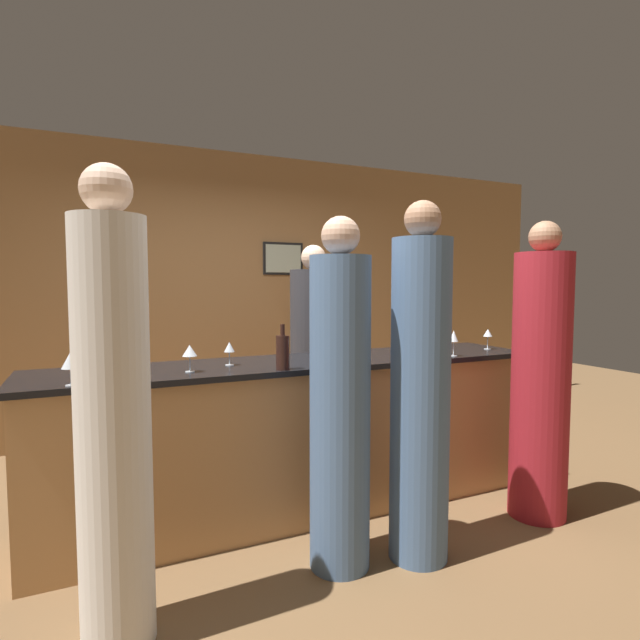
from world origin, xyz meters
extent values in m
plane|color=brown|center=(0.00, 0.00, 0.00)|extent=(14.00, 14.00, 0.00)
cube|color=#A37547|center=(0.00, 2.06, 1.40)|extent=(8.00, 0.06, 2.80)
cube|color=black|center=(0.62, 2.02, 1.75)|extent=(0.44, 0.02, 0.34)
cube|color=#B7C6B2|center=(0.62, 2.00, 1.75)|extent=(0.39, 0.00, 0.29)
cube|color=#B27F4C|center=(0.00, 0.00, 0.48)|extent=(3.24, 0.61, 0.95)
cube|color=black|center=(0.00, 0.00, 0.97)|extent=(3.30, 0.67, 0.03)
cylinder|color=#2D2D33|center=(0.40, 0.75, 0.80)|extent=(0.38, 0.38, 1.60)
sphere|color=beige|center=(0.40, 0.75, 1.70)|extent=(0.20, 0.20, 0.20)
cylinder|color=silver|center=(-1.17, -0.80, 0.88)|extent=(0.30, 0.30, 1.75)
sphere|color=beige|center=(-1.17, -0.80, 1.85)|extent=(0.20, 0.20, 0.20)
cylinder|color=#4C6B93|center=(0.34, -0.79, 0.86)|extent=(0.32, 0.32, 1.72)
sphere|color=#A37556|center=(0.34, -0.79, 1.82)|extent=(0.19, 0.19, 0.19)
cylinder|color=#4C6B93|center=(-0.09, -0.69, 0.81)|extent=(0.31, 0.31, 1.62)
sphere|color=tan|center=(-0.09, -0.69, 1.72)|extent=(0.20, 0.20, 0.20)
cylinder|color=maroon|center=(1.32, -0.71, 0.84)|extent=(0.35, 0.35, 1.68)
sphere|color=#A37556|center=(1.32, -0.71, 1.77)|extent=(0.19, 0.19, 0.19)
cylinder|color=black|center=(-0.25, -0.28, 1.09)|extent=(0.08, 0.08, 0.20)
cylinder|color=black|center=(-0.25, -0.28, 1.22)|extent=(0.03, 0.03, 0.07)
cylinder|color=silver|center=(1.47, -0.08, 0.99)|extent=(0.05, 0.05, 0.00)
cylinder|color=silver|center=(1.47, -0.08, 1.04)|extent=(0.01, 0.01, 0.09)
cone|color=silver|center=(1.47, -0.08, 1.12)|extent=(0.07, 0.07, 0.06)
cylinder|color=silver|center=(1.00, -0.26, 0.99)|extent=(0.05, 0.05, 0.00)
cylinder|color=silver|center=(1.00, -0.26, 1.04)|extent=(0.01, 0.01, 0.10)
cone|color=silver|center=(1.00, -0.26, 1.13)|extent=(0.06, 0.06, 0.08)
cylinder|color=silver|center=(-1.34, -0.28, 0.99)|extent=(0.05, 0.05, 0.00)
cylinder|color=silver|center=(-1.34, -0.28, 1.03)|extent=(0.01, 0.01, 0.08)
cone|color=silver|center=(-1.34, -0.28, 1.11)|extent=(0.08, 0.08, 0.08)
cylinder|color=silver|center=(-1.17, -0.12, 0.99)|extent=(0.05, 0.05, 0.00)
cylinder|color=silver|center=(-1.17, -0.12, 1.04)|extent=(0.01, 0.01, 0.09)
cone|color=silver|center=(-1.17, -0.12, 1.12)|extent=(0.07, 0.07, 0.06)
cylinder|color=silver|center=(0.69, -0.15, 0.99)|extent=(0.05, 0.05, 0.00)
cylinder|color=silver|center=(0.69, -0.15, 1.04)|extent=(0.01, 0.01, 0.10)
cone|color=silver|center=(0.69, -0.15, 1.12)|extent=(0.07, 0.07, 0.07)
cylinder|color=silver|center=(-0.75, -0.13, 0.99)|extent=(0.05, 0.05, 0.00)
cylinder|color=silver|center=(-0.75, -0.13, 1.04)|extent=(0.01, 0.01, 0.09)
cone|color=silver|center=(-0.75, -0.13, 1.11)|extent=(0.08, 0.08, 0.06)
cylinder|color=silver|center=(0.16, -0.25, 0.99)|extent=(0.05, 0.05, 0.00)
cylinder|color=silver|center=(0.16, -0.25, 1.04)|extent=(0.01, 0.01, 0.10)
cone|color=silver|center=(0.16, -0.25, 1.12)|extent=(0.08, 0.08, 0.07)
cylinder|color=silver|center=(-0.49, 0.00, 0.99)|extent=(0.05, 0.05, 0.00)
cylinder|color=silver|center=(-0.49, 0.00, 1.03)|extent=(0.01, 0.01, 0.08)
cone|color=silver|center=(-0.49, 0.00, 1.10)|extent=(0.06, 0.06, 0.06)
camera|label=1|loc=(-1.25, -2.94, 1.48)|focal=28.00mm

